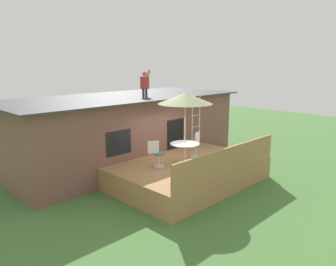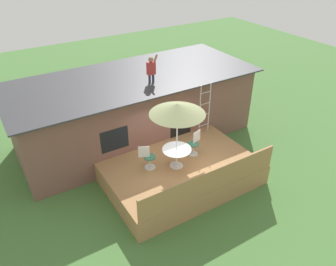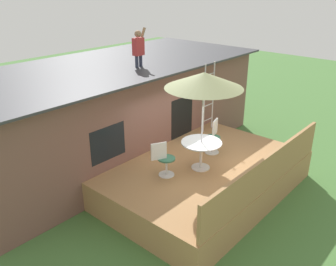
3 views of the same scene
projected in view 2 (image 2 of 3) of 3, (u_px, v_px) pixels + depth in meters
ground_plane at (179, 179)px, 12.81m from camera, size 40.00×40.00×0.00m
house at (135, 108)px, 14.64m from camera, size 10.50×4.50×2.96m
deck at (179, 171)px, 12.60m from camera, size 5.44×3.86×0.80m
deck_railing at (211, 181)px, 10.79m from camera, size 5.34×0.08×0.90m
patio_table at (177, 153)px, 11.91m from camera, size 1.04×1.04×0.74m
patio_umbrella at (177, 109)px, 10.99m from camera, size 1.90×1.90×2.54m
step_ladder at (205, 109)px, 13.66m from camera, size 0.52×0.04×2.20m
person_figure at (151, 68)px, 13.05m from camera, size 0.47×0.20×1.11m
patio_chair_left at (148, 157)px, 11.90m from camera, size 0.59×0.44×0.92m
patio_chair_right at (194, 143)px, 12.67m from camera, size 0.61×0.44×0.92m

